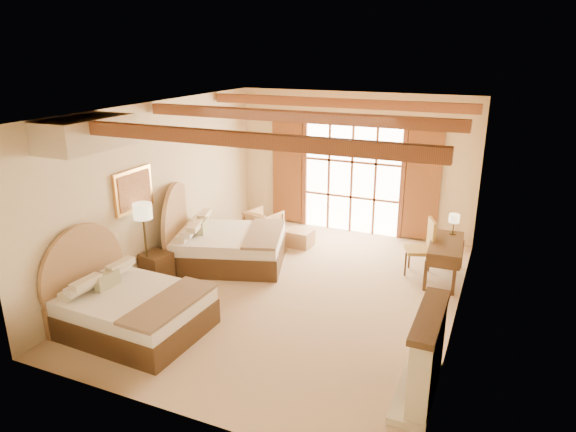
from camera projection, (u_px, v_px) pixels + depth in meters
The scene contains 19 objects.
floor at pixel (293, 291), 9.13m from camera, with size 7.00×7.00×0.00m, color #CBAC89.
wall_back at pixel (353, 164), 11.67m from camera, with size 5.50×5.50×0.00m, color beige.
wall_left at pixel (159, 188), 9.66m from camera, with size 7.00×7.00×0.00m, color beige.
wall_right at pixel (464, 227), 7.58m from camera, with size 7.00×7.00×0.00m, color beige.
ceiling at pixel (293, 109), 8.12m from camera, with size 7.00×7.00×0.00m, color #B27C36.
ceiling_beams at pixel (293, 116), 8.15m from camera, with size 5.39×4.60×0.18m, color brown, non-canonical shape.
french_doors at pixel (352, 179), 11.72m from camera, with size 3.95×0.08×2.60m.
fireplace at pixel (425, 360), 6.24m from camera, with size 0.46×1.40×1.16m.
painting at pixel (134, 190), 8.94m from camera, with size 0.06×0.95×0.75m.
canopy_valance at pixel (85, 133), 7.36m from camera, with size 0.70×1.40×0.45m, color #FAEACA.
bed_near at pixel (126, 304), 7.79m from camera, with size 2.12×1.64×1.36m.
bed_far at pixel (221, 242), 10.22m from camera, with size 2.62×2.20×1.42m.
nightstand at pixel (157, 268), 9.40m from camera, with size 0.47×0.47×0.56m, color #45331B.
floor_lamp at pixel (143, 216), 8.95m from camera, with size 0.33×0.33×1.55m.
armchair at pixel (264, 224), 11.60m from camera, with size 0.68×0.70×0.64m, color tan.
ottoman at pixel (301, 238), 11.14m from camera, with size 0.49×0.49×0.35m, color #AA775B.
desk at pixel (445, 259), 9.49m from camera, with size 0.67×1.39×0.73m.
desk_chair at pixel (419, 257), 9.72m from camera, with size 0.63×0.61×1.09m.
desk_lamp at pixel (454, 219), 9.69m from camera, with size 0.20×0.20×0.40m.
Camera 1 is at (3.21, -7.59, 4.15)m, focal length 32.00 mm.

